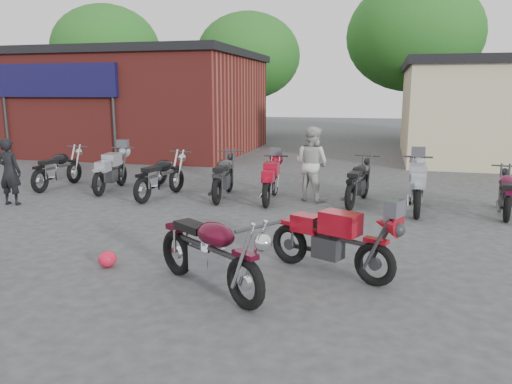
% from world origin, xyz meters
% --- Properties ---
extents(ground, '(90.00, 90.00, 0.00)m').
position_xyz_m(ground, '(0.00, 0.00, 0.00)').
color(ground, '#37373A').
extents(brick_building, '(12.00, 8.00, 4.00)m').
position_xyz_m(brick_building, '(-9.00, 14.00, 2.00)').
color(brick_building, maroon).
rests_on(brick_building, ground).
extents(tree_0, '(6.56, 6.56, 8.20)m').
position_xyz_m(tree_0, '(-14.00, 22.00, 4.10)').
color(tree_0, '#165419').
rests_on(tree_0, ground).
extents(tree_1, '(5.92, 5.92, 7.40)m').
position_xyz_m(tree_1, '(-5.00, 22.00, 3.70)').
color(tree_1, '#165419').
rests_on(tree_1, ground).
extents(tree_2, '(7.04, 7.04, 8.80)m').
position_xyz_m(tree_2, '(4.00, 22.00, 4.40)').
color(tree_2, '#165419').
rests_on(tree_2, ground).
extents(vintage_motorcycle, '(2.14, 1.78, 1.23)m').
position_xyz_m(vintage_motorcycle, '(0.61, -0.44, 0.62)').
color(vintage_motorcycle, '#46081A').
rests_on(vintage_motorcycle, ground).
extents(sportbike, '(2.05, 1.41, 1.13)m').
position_xyz_m(sportbike, '(2.09, 0.58, 0.57)').
color(sportbike, '#A60D1C').
rests_on(sportbike, ground).
extents(helmet, '(0.34, 0.34, 0.25)m').
position_xyz_m(helmet, '(-1.22, 0.07, 0.13)').
color(helmet, red).
rests_on(helmet, ground).
extents(person_dark, '(0.58, 0.39, 1.55)m').
position_xyz_m(person_dark, '(-5.63, 3.31, 0.78)').
color(person_dark, black).
rests_on(person_dark, ground).
extents(person_light, '(1.08, 0.98, 1.79)m').
position_xyz_m(person_light, '(1.07, 5.52, 0.90)').
color(person_light, '#B7B7B2').
rests_on(person_light, ground).
extents(row_bike_0, '(0.70, 2.03, 1.17)m').
position_xyz_m(row_bike_0, '(-5.88, 5.43, 0.59)').
color(row_bike_0, black).
rests_on(row_bike_0, ground).
extents(row_bike_1, '(0.94, 2.10, 1.18)m').
position_xyz_m(row_bike_1, '(-4.27, 5.41, 0.59)').
color(row_bike_1, '#9598A2').
rests_on(row_bike_1, ground).
extents(row_bike_2, '(0.98, 2.11, 1.18)m').
position_xyz_m(row_bike_2, '(-2.59, 4.93, 0.59)').
color(row_bike_2, black).
rests_on(row_bike_2, ground).
extents(row_bike_3, '(0.92, 2.15, 1.21)m').
position_xyz_m(row_bike_3, '(-1.07, 5.27, 0.60)').
color(row_bike_3, '#262528').
rests_on(row_bike_3, ground).
extents(row_bike_4, '(0.79, 1.97, 1.12)m').
position_xyz_m(row_bike_4, '(0.15, 5.17, 0.56)').
color(row_bike_4, '#AB0E26').
rests_on(row_bike_4, ground).
extents(row_bike_5, '(0.99, 2.10, 1.17)m').
position_xyz_m(row_bike_5, '(2.20, 5.42, 0.58)').
color(row_bike_5, black).
rests_on(row_bike_5, ground).
extents(row_bike_6, '(0.78, 2.14, 1.23)m').
position_xyz_m(row_bike_6, '(3.49, 5.02, 0.61)').
color(row_bike_6, '#999EA7').
rests_on(row_bike_6, ground).
extents(row_bike_7, '(0.88, 1.91, 1.07)m').
position_xyz_m(row_bike_7, '(5.30, 5.09, 0.53)').
color(row_bike_7, '#4F0926').
rests_on(row_bike_7, ground).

